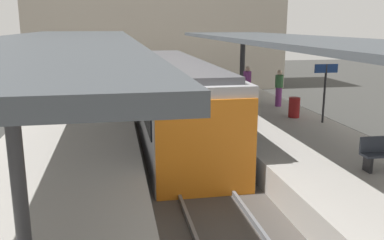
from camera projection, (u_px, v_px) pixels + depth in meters
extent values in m
plane|color=#383835|center=(196.00, 183.00, 12.34)|extent=(80.00, 80.00, 0.00)
cube|color=#ADA8A0|center=(63.00, 176.00, 11.54)|extent=(4.40, 28.00, 1.00)
cube|color=#ADA8A0|center=(314.00, 160.00, 12.91)|extent=(4.40, 28.00, 1.00)
cube|color=#4C4742|center=(196.00, 180.00, 12.31)|extent=(3.20, 28.00, 0.20)
cube|color=slate|center=(172.00, 176.00, 12.15)|extent=(0.08, 28.00, 0.14)
cube|color=slate|center=(219.00, 173.00, 12.41)|extent=(0.08, 28.00, 0.14)
cube|color=#ADADB2|center=(173.00, 101.00, 16.35)|extent=(2.70, 12.11, 2.90)
cube|color=orange|center=(207.00, 150.00, 10.56)|extent=(2.65, 0.08, 2.60)
cube|color=black|center=(138.00, 94.00, 16.03)|extent=(0.04, 11.14, 0.76)
cube|color=black|center=(207.00, 92.00, 16.52)|extent=(0.04, 11.14, 0.76)
cube|color=#515156|center=(173.00, 62.00, 16.00)|extent=(2.16, 11.51, 0.20)
cylinder|color=#333335|center=(16.00, 162.00, 6.38)|extent=(0.24, 0.24, 3.11)
cylinder|color=#333335|center=(79.00, 72.00, 18.44)|extent=(0.24, 0.24, 3.11)
cube|color=#3D4247|center=(59.00, 40.00, 12.04)|extent=(4.18, 21.00, 0.16)
cylinder|color=#333335|center=(242.00, 69.00, 19.82)|extent=(0.24, 0.24, 3.03)
cube|color=#3D4247|center=(302.00, 41.00, 13.43)|extent=(4.18, 21.00, 0.16)
cube|color=black|center=(368.00, 164.00, 10.39)|extent=(0.08, 0.32, 0.40)
cylinder|color=#262628|center=(324.00, 94.00, 15.39)|extent=(0.08, 0.08, 2.20)
cube|color=navy|center=(326.00, 68.00, 15.17)|extent=(0.90, 0.06, 0.32)
cylinder|color=maroon|center=(294.00, 107.00, 16.44)|extent=(0.44, 0.44, 0.80)
cylinder|color=#7A337A|center=(278.00, 97.00, 18.66)|extent=(0.28, 0.28, 0.86)
cylinder|color=#386B3D|center=(279.00, 81.00, 18.50)|extent=(0.36, 0.36, 0.56)
sphere|color=beige|center=(280.00, 73.00, 18.41)|extent=(0.22, 0.22, 0.22)
cylinder|color=#386B3D|center=(247.00, 96.00, 18.80)|extent=(0.28, 0.28, 0.90)
cylinder|color=#7A337A|center=(247.00, 79.00, 18.62)|extent=(0.36, 0.36, 0.67)
sphere|color=beige|center=(248.00, 69.00, 18.52)|extent=(0.22, 0.22, 0.22)
cube|color=#A89E8E|center=(156.00, 12.00, 30.41)|extent=(18.00, 6.00, 11.00)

